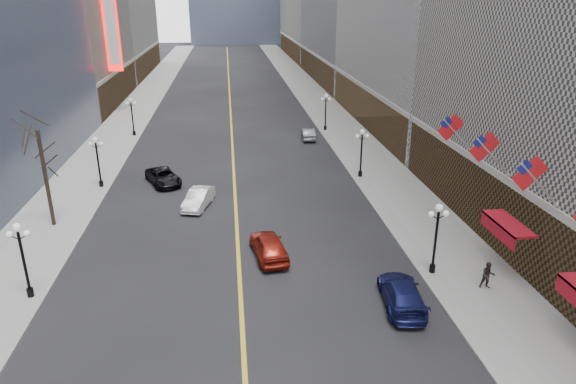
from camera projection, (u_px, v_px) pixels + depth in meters
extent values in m
cube|color=gray|center=(336.00, 123.00, 68.93)|extent=(6.00, 230.00, 0.15)
cube|color=gray|center=(122.00, 128.00, 65.91)|extent=(6.00, 230.00, 0.15)
cube|color=gold|center=(230.00, 110.00, 76.71)|extent=(0.25, 200.00, 0.02)
cube|color=#45392E|center=(549.00, 238.00, 30.49)|extent=(2.80, 41.00, 5.00)
cube|color=#45392E|center=(373.00, 106.00, 66.64)|extent=(2.80, 35.00, 5.00)
cube|color=#45392E|center=(321.00, 68.00, 101.87)|extent=(2.80, 39.00, 5.00)
cube|color=#45392E|center=(294.00, 47.00, 141.74)|extent=(2.80, 45.00, 5.00)
cube|color=#45392E|center=(111.00, 87.00, 80.29)|extent=(2.80, 29.00, 5.00)
cube|color=#45392E|center=(143.00, 61.00, 111.81)|extent=(2.80, 37.00, 5.00)
cylinder|color=black|center=(432.00, 268.00, 31.49)|extent=(0.36, 0.36, 0.50)
cylinder|color=black|center=(435.00, 243.00, 30.86)|extent=(0.16, 0.16, 4.00)
sphere|color=white|center=(439.00, 208.00, 30.04)|extent=(0.44, 0.44, 0.44)
sphere|color=white|center=(431.00, 214.00, 30.13)|extent=(0.36, 0.36, 0.36)
sphere|color=white|center=(446.00, 213.00, 30.23)|extent=(0.36, 0.36, 0.36)
cylinder|color=black|center=(360.00, 174.00, 48.18)|extent=(0.36, 0.36, 0.50)
cylinder|color=black|center=(361.00, 156.00, 47.55)|extent=(0.16, 0.16, 4.00)
sphere|color=white|center=(362.00, 132.00, 46.73)|extent=(0.44, 0.44, 0.44)
sphere|color=white|center=(357.00, 136.00, 46.82)|extent=(0.36, 0.36, 0.36)
sphere|color=white|center=(367.00, 136.00, 46.92)|extent=(0.36, 0.36, 0.36)
cylinder|color=black|center=(325.00, 128.00, 64.87)|extent=(0.36, 0.36, 0.50)
cylinder|color=black|center=(326.00, 114.00, 64.24)|extent=(0.16, 0.16, 4.00)
sphere|color=white|center=(326.00, 96.00, 63.41)|extent=(0.44, 0.44, 0.44)
sphere|color=white|center=(322.00, 99.00, 63.51)|extent=(0.36, 0.36, 0.36)
sphere|color=white|center=(330.00, 99.00, 63.61)|extent=(0.36, 0.36, 0.36)
cylinder|color=black|center=(30.00, 292.00, 28.95)|extent=(0.36, 0.36, 0.50)
cylinder|color=black|center=(25.00, 265.00, 28.32)|extent=(0.16, 0.16, 4.00)
sphere|color=white|center=(17.00, 227.00, 27.49)|extent=(0.44, 0.44, 0.44)
sphere|color=white|center=(9.00, 234.00, 27.59)|extent=(0.36, 0.36, 0.36)
sphere|color=white|center=(27.00, 234.00, 27.68)|extent=(0.36, 0.36, 0.36)
cylinder|color=black|center=(101.00, 184.00, 45.63)|extent=(0.36, 0.36, 0.50)
cylinder|color=black|center=(99.00, 165.00, 45.01)|extent=(0.16, 0.16, 4.00)
sphere|color=white|center=(95.00, 140.00, 44.18)|extent=(0.44, 0.44, 0.44)
sphere|color=white|center=(90.00, 144.00, 44.27)|extent=(0.36, 0.36, 0.36)
sphere|color=white|center=(101.00, 144.00, 44.37)|extent=(0.36, 0.36, 0.36)
cylinder|color=black|center=(134.00, 133.00, 62.32)|extent=(0.36, 0.36, 0.50)
cylinder|color=black|center=(133.00, 119.00, 61.69)|extent=(0.16, 0.16, 4.00)
sphere|color=white|center=(130.00, 100.00, 60.87)|extent=(0.44, 0.44, 0.44)
sphere|color=white|center=(127.00, 103.00, 60.96)|extent=(0.36, 0.36, 0.36)
sphere|color=white|center=(135.00, 103.00, 61.06)|extent=(0.36, 0.36, 0.36)
cylinder|color=#B2B2B7|center=(540.00, 185.00, 26.84)|extent=(2.49, 0.12, 2.49)
cube|color=red|center=(530.00, 173.00, 26.54)|extent=(1.94, 0.04, 1.94)
cube|color=navy|center=(525.00, 167.00, 26.38)|extent=(0.88, 0.06, 0.88)
cylinder|color=#B2B2B7|center=(493.00, 157.00, 31.48)|extent=(2.49, 0.12, 2.49)
cube|color=red|center=(485.00, 147.00, 31.18)|extent=(1.94, 0.04, 1.94)
cube|color=navy|center=(480.00, 142.00, 31.01)|extent=(0.88, 0.06, 0.88)
cylinder|color=#B2B2B7|center=(459.00, 136.00, 36.12)|extent=(2.49, 0.12, 2.49)
cube|color=red|center=(451.00, 127.00, 35.81)|extent=(1.94, 0.04, 1.94)
cube|color=navy|center=(447.00, 123.00, 35.65)|extent=(0.88, 0.06, 0.88)
cube|color=maroon|center=(509.00, 223.00, 30.97)|extent=(1.40, 4.00, 0.15)
cube|color=maroon|center=(497.00, 230.00, 31.05)|extent=(0.10, 4.00, 0.90)
cube|color=red|center=(111.00, 27.00, 70.69)|extent=(2.00, 0.50, 12.00)
cube|color=white|center=(112.00, 27.00, 70.70)|extent=(1.40, 0.55, 10.00)
cylinder|color=#2D231C|center=(46.00, 179.00, 36.83)|extent=(0.28, 0.28, 7.20)
imported|color=silver|center=(198.00, 198.00, 41.43)|extent=(2.68, 4.67, 1.46)
imported|color=black|center=(163.00, 177.00, 46.50)|extent=(4.05, 5.46, 1.38)
imported|color=#14194C|center=(402.00, 294.00, 28.20)|extent=(2.63, 5.30, 1.48)
imported|color=maroon|center=(269.00, 246.00, 33.40)|extent=(2.57, 5.03, 1.64)
imported|color=#575B60|center=(308.00, 134.00, 60.95)|extent=(1.60, 4.15, 1.35)
imported|color=black|center=(488.00, 275.00, 29.57)|extent=(0.87, 0.57, 1.65)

